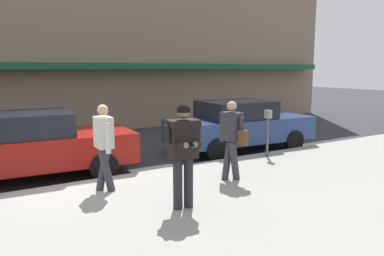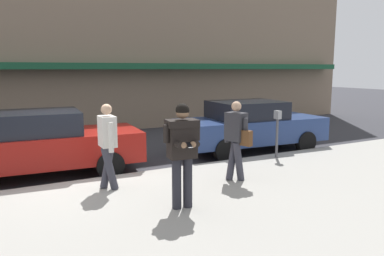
{
  "view_description": "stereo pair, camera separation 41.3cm",
  "coord_description": "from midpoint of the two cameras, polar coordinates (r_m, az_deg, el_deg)",
  "views": [
    {
      "loc": [
        -1.93,
        -8.0,
        2.51
      ],
      "look_at": [
        1.43,
        -2.55,
        1.49
      ],
      "focal_mm": 35.0,
      "sensor_mm": 36.0,
      "label": 1
    },
    {
      "loc": [
        -1.58,
        -8.2,
        2.51
      ],
      "look_at": [
        1.43,
        -2.55,
        1.49
      ],
      "focal_mm": 35.0,
      "sensor_mm": 36.0,
      "label": 2
    }
  ],
  "objects": [
    {
      "name": "ground_plane",
      "position": [
        8.66,
        -15.2,
        -8.12
      ],
      "size": [
        80.0,
        80.0,
        0.0
      ],
      "primitive_type": "plane",
      "color": "#333338"
    },
    {
      "name": "sidewalk",
      "position": [
        6.41,
        -0.26,
        -13.31
      ],
      "size": [
        32.0,
        5.3,
        0.14
      ],
      "primitive_type": "cube",
      "color": "#99968E",
      "rests_on": "ground"
    },
    {
      "name": "curb_paint_line",
      "position": [
        8.96,
        -8.99,
        -7.31
      ],
      "size": [
        28.0,
        0.12,
        0.01
      ],
      "primitive_type": "cube",
      "color": "silver",
      "rests_on": "ground"
    },
    {
      "name": "parked_sedan_mid",
      "position": [
        9.31,
        -20.99,
        -2.2
      ],
      "size": [
        4.61,
        2.16,
        1.54
      ],
      "color": "maroon",
      "rests_on": "ground"
    },
    {
      "name": "parked_sedan_far",
      "position": [
        11.56,
        9.86,
        0.37
      ],
      "size": [
        4.61,
        2.14,
        1.54
      ],
      "color": "navy",
      "rests_on": "ground"
    },
    {
      "name": "man_texting_on_phone",
      "position": [
        6.27,
        0.39,
        -2.54
      ],
      "size": [
        0.65,
        0.61,
        1.81
      ],
      "color": "#23232B",
      "rests_on": "sidewalk"
    },
    {
      "name": "pedestrian_in_light_coat",
      "position": [
        7.46,
        -11.21,
        -1.97
      ],
      "size": [
        0.33,
        0.6,
        1.7
      ],
      "color": "#33333D",
      "rests_on": "sidewalk"
    },
    {
      "name": "pedestrian_with_bag",
      "position": [
        7.95,
        8.28,
        -1.21
      ],
      "size": [
        0.4,
        0.72,
        1.7
      ],
      "color": "#33333D",
      "rests_on": "sidewalk"
    },
    {
      "name": "parking_meter",
      "position": [
        10.23,
        14.0,
        0.12
      ],
      "size": [
        0.12,
        0.18,
        1.27
      ],
      "color": "#4C4C51",
      "rests_on": "sidewalk"
    }
  ]
}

